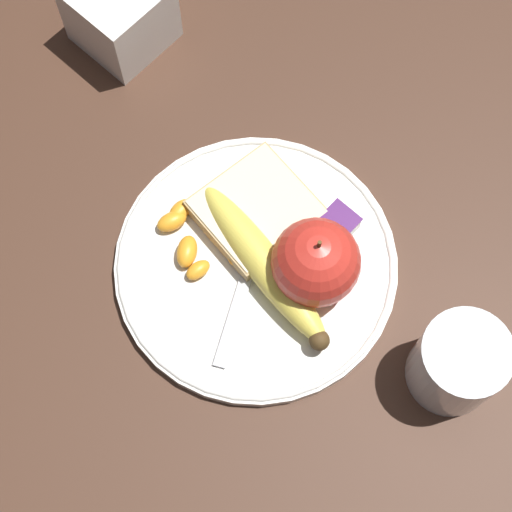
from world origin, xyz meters
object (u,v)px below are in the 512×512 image
plate (256,265)px  bread_slice (256,211)px  banana (263,267)px  fork (251,264)px  juice_glass (457,364)px  condiment_caddy (120,13)px  apple (316,262)px  jam_packet (336,227)px

plate → bread_slice: bread_slice is taller
banana → fork: bearing=96.8°
juice_glass → condiment_caddy: size_ratio=0.97×
apple → bread_slice: (0.01, 0.08, -0.03)m
juice_glass → bread_slice: size_ratio=0.73×
apple → condiment_caddy: 0.35m
juice_glass → apple: apple is taller
fork → jam_packet: jam_packet is taller
banana → fork: size_ratio=1.17×
juice_glass → jam_packet: (0.03, 0.17, -0.02)m
banana → fork: banana is taller
jam_packet → condiment_caddy: (0.02, 0.32, 0.02)m
juice_glass → bread_slice: juice_glass is taller
apple → bread_slice: 0.09m
plate → apple: bearing=-62.1°
plate → fork: fork is taller
apple → jam_packet: bearing=17.6°
bread_slice → juice_glass: bearing=-88.6°
fork → condiment_caddy: (0.11, 0.28, 0.03)m
juice_glass → apple: 0.16m
fork → plate: bearing=-60.3°
banana → condiment_caddy: bearing=70.7°
banana → jam_packet: (0.08, -0.02, -0.01)m
juice_glass → plate: bearing=102.0°
plate → fork: bearing=146.2°
plate → jam_packet: size_ratio=6.86×
banana → jam_packet: banana is taller
plate → banana: banana is taller
jam_packet → plate: bearing=156.2°
fork → banana: bearing=-109.7°
plate → fork: 0.01m
apple → jam_packet: (0.05, 0.02, -0.03)m
juice_glass → apple: size_ratio=0.93×
condiment_caddy → juice_glass: bearing=-96.7°
juice_glass → banana: (-0.05, 0.19, -0.01)m
apple → fork: size_ratio=0.55×
apple → condiment_caddy: bearing=77.5°
fork → jam_packet: (0.08, -0.04, 0.01)m
plate → jam_packet: (0.08, -0.03, 0.01)m
plate → apple: 0.07m
fork → apple: bearing=-86.2°
banana → bread_slice: (0.04, 0.05, -0.01)m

